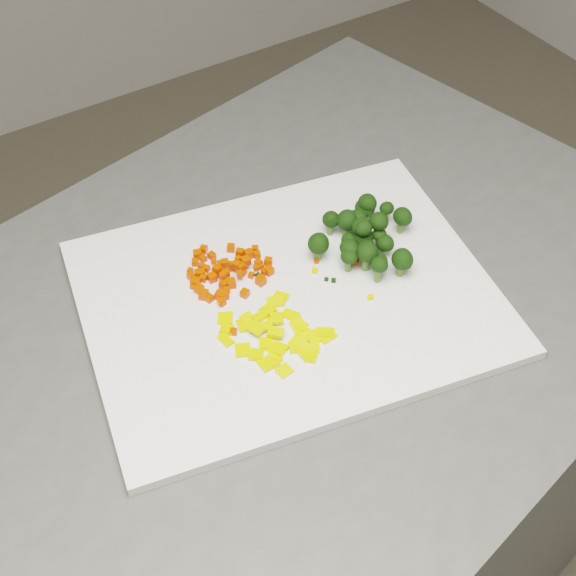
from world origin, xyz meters
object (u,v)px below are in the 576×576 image
pepper_pile (274,330)px  cutting_board (288,297)px  counter_block (283,493)px  broccoli_pile (362,233)px  carrot_pile (230,264)px

pepper_pile → cutting_board: bearing=43.7°
cutting_board → counter_block: bearing=-176.9°
cutting_board → broccoli_pile: (0.11, 0.01, 0.04)m
counter_block → broccoli_pile: 0.51m
counter_block → carrot_pile: bearing=113.9°
counter_block → cutting_board: bearing=3.1°
cutting_board → broccoli_pile: size_ratio=3.75×
cutting_board → broccoli_pile: bearing=7.1°
carrot_pile → broccoli_pile: broccoli_pile is taller
pepper_pile → broccoli_pile: size_ratio=0.97×
broccoli_pile → cutting_board: bearing=-172.9°
counter_block → broccoli_pile: (0.12, 0.01, 0.49)m
carrot_pile → broccoli_pile: bearing=-18.6°
pepper_pile → broccoli_pile: (0.16, 0.06, 0.02)m
cutting_board → pepper_pile: pepper_pile is taller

